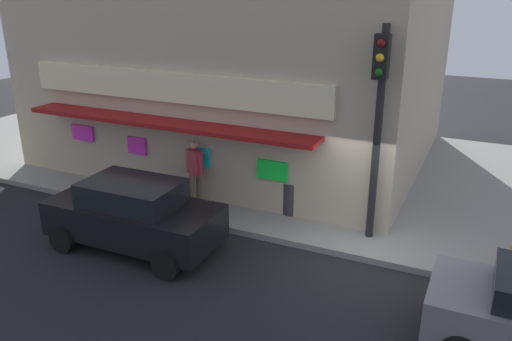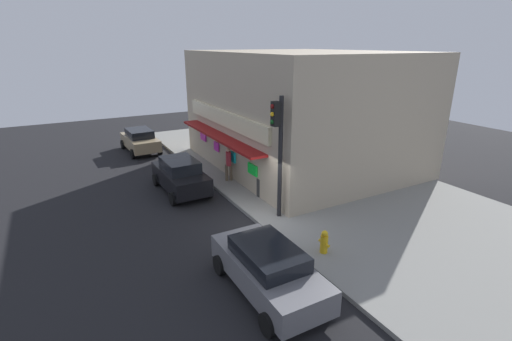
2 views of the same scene
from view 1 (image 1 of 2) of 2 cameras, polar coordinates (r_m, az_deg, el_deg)
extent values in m
plane|color=black|center=(12.22, 11.04, -9.82)|extent=(54.07, 54.07, 0.00)
cube|color=gray|center=(16.98, 15.68, -1.12)|extent=(36.05, 10.73, 0.16)
cube|color=tan|center=(18.56, -0.84, 12.09)|extent=(12.29, 9.70, 6.51)
cube|color=beige|center=(14.37, -9.59, 9.07)|extent=(9.34, 0.16, 0.81)
cube|color=maroon|center=(14.29, -10.17, 5.19)|extent=(8.85, 0.90, 0.12)
cube|color=#E533CC|center=(16.82, -18.56, 3.96)|extent=(0.83, 0.08, 0.48)
cube|color=#E533CC|center=(15.56, -12.99, 2.69)|extent=(0.63, 0.08, 0.51)
cube|color=#19D8E5|center=(14.37, -6.08, 1.44)|extent=(0.53, 0.08, 0.55)
cube|color=#19E53F|center=(13.45, 1.81, 0.03)|extent=(0.85, 0.08, 0.52)
cylinder|color=black|center=(12.14, 13.22, 3.59)|extent=(0.18, 0.18, 5.03)
cube|color=black|center=(11.52, 13.68, 12.09)|extent=(0.32, 0.28, 0.95)
sphere|color=maroon|center=(11.34, 13.64, 13.50)|extent=(0.18, 0.18, 0.18)
sphere|color=yellow|center=(11.37, 13.51, 12.00)|extent=(0.18, 0.18, 0.18)
sphere|color=#0F4C19|center=(11.42, 13.39, 10.51)|extent=(0.18, 0.18, 0.18)
cylinder|color=gold|center=(12.54, 25.90, -8.11)|extent=(0.12, 0.10, 0.10)
cylinder|color=#2D2D2D|center=(13.83, 3.94, -2.96)|extent=(0.53, 0.53, 0.89)
cylinder|color=brown|center=(14.59, -6.30, -1.82)|extent=(0.21, 0.21, 0.87)
cylinder|color=brown|center=(14.46, -7.02, -2.06)|extent=(0.21, 0.21, 0.87)
cube|color=#B2333F|center=(14.25, -6.78, 0.95)|extent=(0.49, 0.38, 0.68)
sphere|color=tan|center=(14.10, -6.86, 2.80)|extent=(0.22, 0.22, 0.22)
cylinder|color=#B2333F|center=(14.44, -7.36, 1.05)|extent=(0.13, 0.13, 0.61)
cylinder|color=#B2333F|center=(14.08, -6.18, 0.60)|extent=(0.13, 0.13, 0.61)
cylinder|color=brown|center=(17.02, -9.54, 0.25)|extent=(0.48, 0.48, 0.30)
sphere|color=#2D7A33|center=(16.88, -9.62, 1.55)|extent=(0.60, 0.60, 0.60)
cube|color=black|center=(12.60, -13.26, -5.27)|extent=(4.15, 1.83, 0.82)
cube|color=black|center=(12.33, -13.52, -2.39)|extent=(2.25, 1.52, 0.55)
cylinder|color=black|center=(12.70, -5.46, -6.66)|extent=(0.64, 0.23, 0.64)
cylinder|color=black|center=(11.39, -9.90, -10.26)|extent=(0.64, 0.23, 0.64)
cylinder|color=black|center=(14.23, -15.65, -4.28)|extent=(0.64, 0.23, 0.64)
cylinder|color=black|center=(13.08, -20.56, -7.11)|extent=(0.64, 0.23, 0.64)
cylinder|color=black|center=(11.05, 22.34, -12.64)|extent=(0.64, 0.22, 0.64)
camera|label=2|loc=(10.35, 95.73, 4.07)|focal=25.87mm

